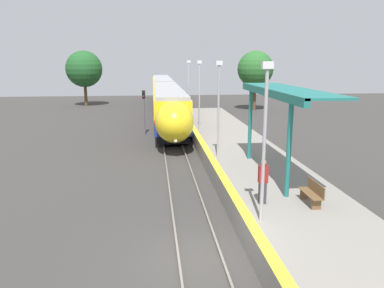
{
  "coord_description": "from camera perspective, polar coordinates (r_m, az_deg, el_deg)",
  "views": [
    {
      "loc": [
        -1.44,
        -11.38,
        6.55
      ],
      "look_at": [
        0.57,
        8.02,
        2.16
      ],
      "focal_mm": 35.0,
      "sensor_mm": 36.0,
      "label": 1
    }
  ],
  "objects": [
    {
      "name": "person_waiting",
      "position": [
        14.85,
        10.75,
        -5.52
      ],
      "size": [
        0.36,
        0.23,
        1.78
      ],
      "color": "#333338",
      "rests_on": "platform_right"
    },
    {
      "name": "train",
      "position": [
        46.59,
        -4.17,
        7.34
      ],
      "size": [
        2.88,
        44.41,
        3.91
      ],
      "color": "black",
      "rests_on": "ground_plane"
    },
    {
      "name": "lamppost_farthest",
      "position": [
        38.96,
        -0.51,
        9.18
      ],
      "size": [
        0.36,
        0.2,
        5.48
      ],
      "color": "#9E9EA3",
      "rests_on": "platform_right"
    },
    {
      "name": "platform_bench",
      "position": [
        15.42,
        17.91,
        -7.05
      ],
      "size": [
        0.44,
        1.51,
        0.89
      ],
      "color": "brown",
      "rests_on": "platform_right"
    },
    {
      "name": "lamppost_mid",
      "position": [
        21.32,
        4.07,
        6.23
      ],
      "size": [
        0.36,
        0.2,
        5.48
      ],
      "color": "#9E9EA3",
      "rests_on": "platform_right"
    },
    {
      "name": "background_tree_right",
      "position": [
        50.66,
        9.64,
        11.17
      ],
      "size": [
        4.69,
        4.69,
        7.74
      ],
      "color": "brown",
      "rests_on": "ground_plane"
    },
    {
      "name": "station_canopy",
      "position": [
        18.3,
        13.2,
        7.23
      ],
      "size": [
        2.02,
        9.14,
        4.21
      ],
      "color": "#1E6B66",
      "rests_on": "platform_right"
    },
    {
      "name": "railway_signal",
      "position": [
        33.53,
        -7.33,
        5.53
      ],
      "size": [
        0.28,
        0.28,
        3.94
      ],
      "color": "#59595E",
      "rests_on": "ground_plane"
    },
    {
      "name": "ground_plane",
      "position": [
        13.21,
        1.17,
        -17.04
      ],
      "size": [
        120.0,
        120.0,
        0.0
      ],
      "primitive_type": "plane",
      "color": "#383533"
    },
    {
      "name": "platform_right",
      "position": [
        14.02,
        18.52,
        -13.5
      ],
      "size": [
        4.91,
        64.0,
        1.04
      ],
      "color": "gray",
      "rests_on": "ground_plane"
    },
    {
      "name": "rail_right",
      "position": [
        13.27,
        4.39,
        -16.56
      ],
      "size": [
        0.08,
        90.0,
        0.15
      ],
      "primitive_type": "cube",
      "color": "slate",
      "rests_on": "ground_plane"
    },
    {
      "name": "rail_left",
      "position": [
        13.12,
        -2.09,
        -16.91
      ],
      "size": [
        0.08,
        90.0,
        0.15
      ],
      "primitive_type": "cube",
      "color": "slate",
      "rests_on": "ground_plane"
    },
    {
      "name": "lamppost_near",
      "position": [
        12.72,
        11.0,
        1.64
      ],
      "size": [
        0.36,
        0.2,
        5.48
      ],
      "color": "#9E9EA3",
      "rests_on": "platform_right"
    },
    {
      "name": "lamppost_far",
      "position": [
        30.11,
        1.12,
        8.14
      ],
      "size": [
        0.36,
        0.2,
        5.48
      ],
      "color": "#9E9EA3",
      "rests_on": "platform_right"
    },
    {
      "name": "background_tree_left",
      "position": [
        56.89,
        -16.12,
        10.92
      ],
      "size": [
        5.18,
        5.18,
        7.88
      ],
      "color": "brown",
      "rests_on": "ground_plane"
    }
  ]
}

